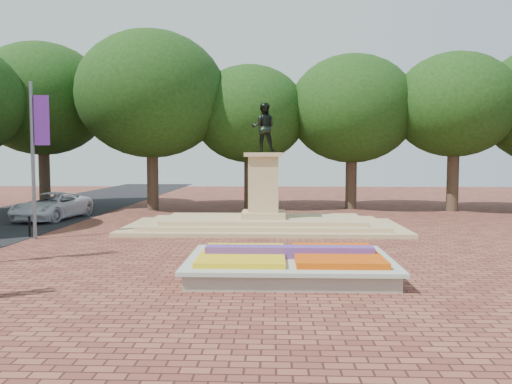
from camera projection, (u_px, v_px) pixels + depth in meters
ground at (259, 262)px, 17.56m from camera, size 90.00×90.00×0.00m
flower_bed at (290, 263)px, 15.50m from camera, size 6.30×4.30×0.91m
monument at (264, 212)px, 25.47m from camera, size 14.00×6.00×6.40m
tree_row_back at (300, 114)px, 34.96m from camera, size 44.80×8.80×10.43m
van at (52, 206)px, 29.37m from camera, size 3.33×5.99×1.59m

